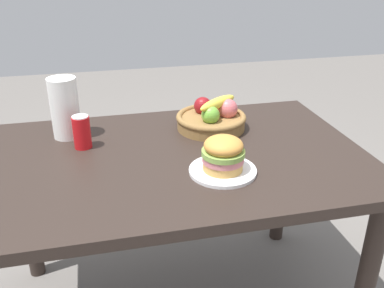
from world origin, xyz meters
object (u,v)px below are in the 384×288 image
Objects in this scene: fruit_basket at (212,118)px; paper_towel_roll at (65,108)px; soda_can at (82,132)px; sandwich at (223,153)px; plate at (223,171)px.

paper_towel_roll is at bearing 175.23° from fruit_basket.
paper_towel_roll is (-0.06, 0.12, 0.06)m from soda_can.
paper_towel_roll reaches higher than sandwich.
paper_towel_roll is at bearing 140.52° from plate.
sandwich is at bearing -39.48° from paper_towel_roll.
fruit_basket is at bearing 79.96° from sandwich.
fruit_basket is 0.59m from paper_towel_roll.
paper_towel_roll is at bearing 116.53° from soda_can.
sandwich is 1.15× the size of soda_can.
paper_towel_roll is (-0.52, 0.43, 0.11)m from plate.
fruit_basket is (0.52, 0.07, -0.02)m from soda_can.
fruit_basket reaches higher than soda_can.
plate is 1.81× the size of soda_can.
soda_can is (-0.46, 0.31, 0.06)m from plate.
soda_can is 0.53× the size of paper_towel_roll.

